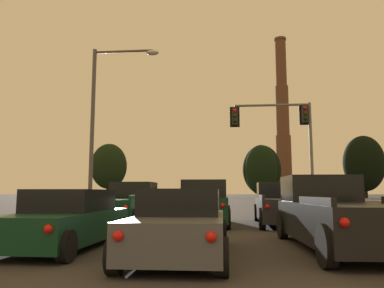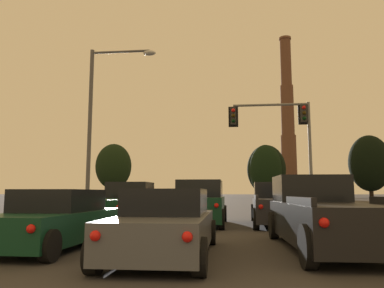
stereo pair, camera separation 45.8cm
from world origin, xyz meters
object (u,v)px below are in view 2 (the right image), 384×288
at_px(suv_center_lane_front, 201,203).
at_px(pickup_truck_right_lane_front, 277,205).
at_px(pickup_truck_left_lane_front, 121,206).
at_px(smokestack, 288,132).
at_px(pickup_truck_right_lane_second, 325,215).
at_px(sedan_center_lane_second, 166,224).
at_px(traffic_light_overhead_right, 283,129).
at_px(street_lamp, 100,113).
at_px(sedan_left_lane_second, 56,220).

bearing_deg(suv_center_lane_front, pickup_truck_right_lane_front, 10.50).
distance_m(pickup_truck_left_lane_front, smokestack, 107.79).
bearing_deg(pickup_truck_right_lane_second, sedan_center_lane_second, -160.50).
bearing_deg(pickup_truck_right_lane_front, traffic_light_overhead_right, 80.69).
height_order(suv_center_lane_front, pickup_truck_right_lane_front, suv_center_lane_front).
xyz_separation_m(suv_center_lane_front, street_lamp, (-5.21, 1.95, 4.42)).
bearing_deg(sedan_left_lane_second, smokestack, 79.56).
distance_m(pickup_truck_right_lane_front, street_lamp, 9.69).
height_order(pickup_truck_right_lane_second, smokestack, smokestack).
relative_size(pickup_truck_left_lane_front, sedan_center_lane_second, 1.17).
xyz_separation_m(sedan_center_lane_second, traffic_light_overhead_right, (4.45, 13.92, 4.35)).
xyz_separation_m(pickup_truck_right_lane_front, traffic_light_overhead_right, (1.10, 5.55, 4.22)).
relative_size(pickup_truck_left_lane_front, smokestack, 0.11).
xyz_separation_m(pickup_truck_right_lane_second, suv_center_lane_front, (-3.56, 6.36, 0.09)).
height_order(suv_center_lane_front, sedan_left_lane_second, suv_center_lane_front).
relative_size(suv_center_lane_front, smokestack, 0.10).
relative_size(pickup_truck_right_lane_front, smokestack, 0.11).
xyz_separation_m(suv_center_lane_front, smokestack, (19.21, 103.19, 19.32)).
bearing_deg(street_lamp, sedan_center_lane_second, -62.27).
relative_size(pickup_truck_right_lane_second, sedan_left_lane_second, 1.17).
height_order(pickup_truck_right_lane_front, traffic_light_overhead_right, traffic_light_overhead_right).
bearing_deg(street_lamp, smokestack, 76.44).
relative_size(traffic_light_overhead_right, smokestack, 0.13).
height_order(pickup_truck_right_lane_second, street_lamp, street_lamp).
height_order(suv_center_lane_front, smokestack, smokestack).
height_order(traffic_light_overhead_right, street_lamp, street_lamp).
bearing_deg(sedan_center_lane_second, pickup_truck_left_lane_front, 113.22).
relative_size(pickup_truck_left_lane_front, traffic_light_overhead_right, 0.83).
distance_m(pickup_truck_right_lane_front, traffic_light_overhead_right, 7.06).
height_order(sedan_center_lane_second, traffic_light_overhead_right, traffic_light_overhead_right).
relative_size(pickup_truck_left_lane_front, street_lamp, 0.64).
relative_size(pickup_truck_right_lane_second, pickup_truck_right_lane_front, 1.00).
bearing_deg(sedan_center_lane_second, suv_center_lane_front, 88.87).
bearing_deg(suv_center_lane_front, pickup_truck_right_lane_second, -60.52).
xyz_separation_m(pickup_truck_left_lane_front, suv_center_lane_front, (3.32, 0.42, 0.09)).
distance_m(suv_center_lane_front, sedan_center_lane_second, 7.79).
bearing_deg(pickup_truck_left_lane_front, suv_center_lane_front, 7.05).
bearing_deg(pickup_truck_right_lane_front, pickup_truck_left_lane_front, -169.37).
distance_m(suv_center_lane_front, traffic_light_overhead_right, 8.58).
bearing_deg(smokestack, pickup_truck_left_lane_front, -102.27).
height_order(pickup_truck_right_lane_second, pickup_truck_right_lane_front, same).
relative_size(pickup_truck_right_lane_second, suv_center_lane_front, 1.13).
bearing_deg(sedan_left_lane_second, street_lamp, 104.74).
relative_size(suv_center_lane_front, street_lamp, 0.57).
distance_m(pickup_truck_right_lane_second, traffic_light_overhead_right, 13.22).
bearing_deg(sedan_left_lane_second, pickup_truck_right_lane_second, 4.87).
relative_size(sedan_left_lane_second, pickup_truck_right_lane_front, 0.85).
relative_size(pickup_truck_left_lane_front, pickup_truck_right_lane_front, 0.99).
bearing_deg(pickup_truck_right_lane_front, sedan_center_lane_second, -109.84).
bearing_deg(sedan_center_lane_second, pickup_truck_right_lane_second, 20.77).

